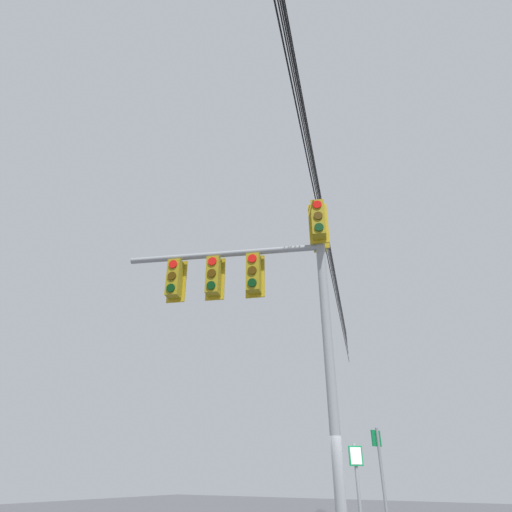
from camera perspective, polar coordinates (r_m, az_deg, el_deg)
name	(u,v)px	position (r m, az deg, el deg)	size (l,w,h in m)	color
signal_mast_assembly	(274,291)	(9.35, 2.38, -4.73)	(4.54, 2.26, 7.54)	gray
route_sign_primary	(359,495)	(10.14, 13.73, -28.85)	(0.25, 0.22, 2.46)	slate
route_sign_secondary	(382,481)	(11.21, 16.68, -27.07)	(0.14, 0.36, 2.85)	slate
overhead_wire_span	(321,210)	(11.87, 8.73, 6.15)	(9.14, 28.81, 1.80)	black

